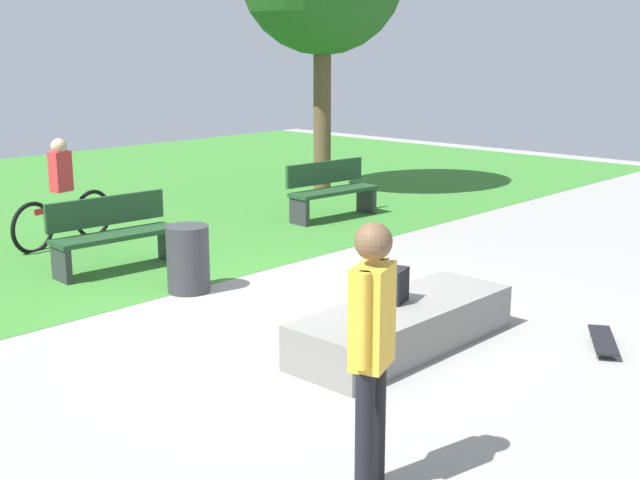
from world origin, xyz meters
TOP-DOWN VIEW (x-y plane):
  - ground_plane at (0.00, 0.00)m, footprint 28.00×28.00m
  - concrete_ledge at (0.11, -1.19)m, footprint 2.41×0.83m
  - backpack_on_ledge at (0.11, -1.07)m, footprint 0.33×0.27m
  - skater_performing_trick at (-2.09, -2.62)m, footprint 0.41×0.30m
  - skateboard_by_ledge at (1.38, -2.55)m, footprint 0.79×0.58m
  - park_bench_center_lawn at (4.01, 3.29)m, footprint 1.63×0.61m
  - park_bench_far_right at (-0.18, 3.12)m, footprint 1.63×0.60m
  - trash_bin at (-0.14, 1.69)m, footprint 0.48×0.48m
  - cyclist_on_bicycle at (0.12, 4.83)m, footprint 1.79×0.45m

SIDE VIEW (x-z plane):
  - ground_plane at x=0.00m, z-range 0.00..0.00m
  - skateboard_by_ledge at x=1.38m, z-range 0.02..0.10m
  - concrete_ledge at x=0.11m, z-range 0.00..0.41m
  - trash_bin at x=-0.14m, z-range 0.00..0.77m
  - park_bench_center_lawn at x=4.01m, z-range 0.03..0.94m
  - park_bench_far_right at x=-0.18m, z-range 0.03..0.94m
  - backpack_on_ledge at x=0.11m, z-range 0.41..0.73m
  - cyclist_on_bicycle at x=0.12m, z-range -0.13..1.39m
  - skater_performing_trick at x=-2.09m, z-range 0.15..1.89m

